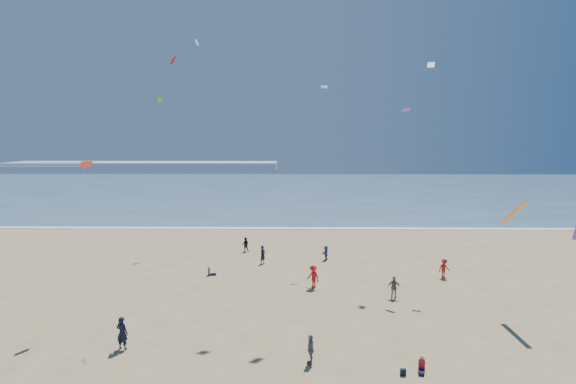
{
  "coord_description": "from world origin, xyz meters",
  "views": [
    {
      "loc": [
        2.33,
        -15.43,
        11.97
      ],
      "look_at": [
        2.0,
        8.0,
        9.29
      ],
      "focal_mm": 28.0,
      "sensor_mm": 36.0,
      "label": 1
    }
  ],
  "objects": [
    {
      "name": "kites_aloft",
      "position": [
        10.87,
        13.51,
        14.94
      ],
      "size": [
        33.62,
        46.6,
        29.12
      ],
      "color": "#E3668C",
      "rests_on": "ground"
    },
    {
      "name": "headland_far",
      "position": [
        -60.0,
        170.0,
        1.6
      ],
      "size": [
        110.0,
        20.0,
        3.2
      ],
      "primitive_type": "cube",
      "color": "#7A8EA8",
      "rests_on": "ground"
    },
    {
      "name": "seated_group",
      "position": [
        3.02,
        6.21,
        0.42
      ],
      "size": [
        15.15,
        27.19,
        0.84
      ],
      "color": "white",
      "rests_on": "ground"
    },
    {
      "name": "navy_bag",
      "position": [
        7.93,
        6.45,
        0.17
      ],
      "size": [
        0.28,
        0.18,
        0.34
      ],
      "primitive_type": "cube",
      "color": "black",
      "rests_on": "ground"
    },
    {
      "name": "surf_line",
      "position": [
        0.0,
        45.0,
        0.04
      ],
      "size": [
        220.0,
        1.2,
        0.08
      ],
      "primitive_type": "cube",
      "color": "white",
      "rests_on": "ground"
    },
    {
      "name": "headland_near",
      "position": [
        -100.0,
        165.0,
        1.0
      ],
      "size": [
        40.0,
        14.0,
        2.0
      ],
      "primitive_type": "cube",
      "color": "#7A8EA8",
      "rests_on": "ground"
    },
    {
      "name": "standing_flyers",
      "position": [
        3.83,
        11.91,
        0.86
      ],
      "size": [
        30.96,
        35.7,
        1.95
      ],
      "color": "black",
      "rests_on": "ground"
    },
    {
      "name": "ocean",
      "position": [
        0.0,
        95.0,
        0.03
      ],
      "size": [
        220.0,
        100.0,
        0.06
      ],
      "primitive_type": "cube",
      "color": "#476B84",
      "rests_on": "ground"
    }
  ]
}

